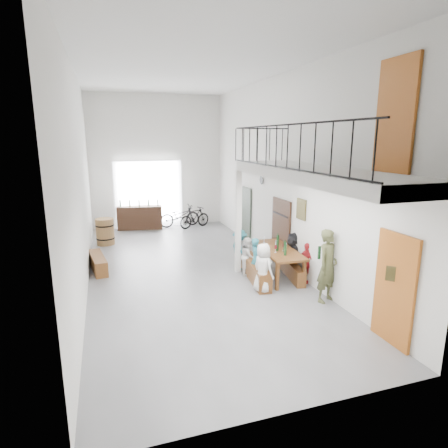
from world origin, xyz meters
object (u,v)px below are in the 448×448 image
object	(u,v)px
serving_counter	(140,218)
bicycle_near	(180,216)
bench_inner	(255,271)
oak_barrel	(105,232)
host_standing	(328,266)
side_bench	(98,263)
tasting_table	(278,252)

from	to	relation	value
serving_counter	bicycle_near	size ratio (longest dim) A/B	1.04
bench_inner	oak_barrel	xyz separation A→B (m)	(-3.79, 4.79, 0.23)
host_standing	bicycle_near	size ratio (longest dim) A/B	0.98
side_bench	bench_inner	bearing A→B (deg)	-26.94
bench_inner	side_bench	bearing A→B (deg)	160.26
tasting_table	bicycle_near	size ratio (longest dim) A/B	1.23
tasting_table	side_bench	distance (m)	5.15
oak_barrel	host_standing	size ratio (longest dim) A/B	0.55
bench_inner	side_bench	xyz separation A→B (m)	(-4.03, 2.05, -0.02)
tasting_table	host_standing	xyz separation A→B (m)	(0.39, -1.79, 0.15)
side_bench	host_standing	distance (m)	6.42
side_bench	host_standing	bearing A→B (deg)	-37.06
side_bench	serving_counter	xyz separation A→B (m)	(1.65, 4.75, 0.27)
bicycle_near	oak_barrel	bearing A→B (deg)	115.19
oak_barrel	bicycle_near	bearing A→B (deg)	32.44
oak_barrel	serving_counter	distance (m)	2.46
side_bench	serving_counter	world-z (taller)	serving_counter
bench_inner	side_bench	distance (m)	4.53
bicycle_near	bench_inner	bearing A→B (deg)	178.71
tasting_table	bench_inner	xyz separation A→B (m)	(-0.67, 0.01, -0.47)
tasting_table	side_bench	bearing A→B (deg)	160.59
tasting_table	serving_counter	distance (m)	7.46
side_bench	oak_barrel	size ratio (longest dim) A/B	1.63
tasting_table	host_standing	bearing A→B (deg)	-73.35
oak_barrel	serving_counter	bearing A→B (deg)	54.98
side_bench	host_standing	size ratio (longest dim) A/B	0.89
bench_inner	host_standing	distance (m)	2.18
oak_barrel	serving_counter	xyz separation A→B (m)	(1.41, 2.01, 0.01)
oak_barrel	bicycle_near	distance (m)	3.66
bench_inner	oak_barrel	bearing A→B (deg)	135.57
host_standing	side_bench	bearing A→B (deg)	119.51
bench_inner	serving_counter	distance (m)	7.21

